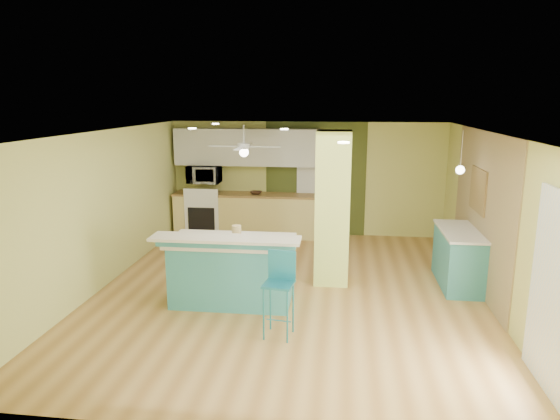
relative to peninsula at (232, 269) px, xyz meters
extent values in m
cube|color=#A17138|center=(0.79, 0.55, -0.52)|extent=(6.00, 7.00, 0.01)
cube|color=white|center=(0.79, 0.55, 1.99)|extent=(6.00, 7.00, 0.01)
cube|color=#C9CA6C|center=(0.79, 4.05, 0.73)|extent=(6.00, 0.01, 2.50)
cube|color=#C9CA6C|center=(0.79, -2.96, 0.73)|extent=(6.00, 0.01, 2.50)
cube|color=#C9CA6C|center=(-2.21, 0.55, 0.73)|extent=(0.01, 7.00, 2.50)
cube|color=#C9CA6C|center=(3.80, 0.55, 0.73)|extent=(0.01, 7.00, 2.50)
cube|color=olive|center=(3.78, 1.15, 0.73)|extent=(0.02, 3.40, 2.50)
cube|color=#414A1D|center=(0.99, 4.03, 0.73)|extent=(2.20, 0.02, 2.50)
cube|color=silver|center=(0.99, 4.01, 0.48)|extent=(0.82, 0.05, 2.00)
cube|color=white|center=(3.76, -1.75, 0.53)|extent=(0.04, 1.08, 2.10)
cube|color=#D1E469|center=(1.44, 1.05, 0.73)|extent=(0.55, 0.55, 2.50)
cube|color=#DDC873|center=(-0.51, 3.75, -0.07)|extent=(3.20, 0.60, 0.90)
cube|color=brown|center=(-0.51, 3.75, 0.40)|extent=(3.25, 0.63, 0.04)
cube|color=white|center=(-1.46, 3.75, -0.07)|extent=(0.76, 0.64, 0.90)
cube|color=black|center=(-1.46, 3.42, -0.10)|extent=(0.59, 0.02, 0.50)
cube|color=white|center=(-1.46, 3.45, 0.47)|extent=(0.76, 0.06, 0.18)
cube|color=silver|center=(-0.51, 3.87, 1.43)|extent=(3.20, 0.34, 0.80)
imported|color=silver|center=(-1.46, 3.75, 0.83)|extent=(0.70, 0.48, 0.39)
cylinder|color=silver|center=(-0.31, 2.55, 1.78)|extent=(0.03, 0.03, 0.40)
cylinder|color=silver|center=(-0.31, 2.55, 1.58)|extent=(0.24, 0.24, 0.10)
sphere|color=white|center=(-0.31, 2.55, 1.46)|extent=(0.18, 0.18, 0.18)
cylinder|color=white|center=(3.44, 1.30, 1.67)|extent=(0.01, 0.01, 0.62)
sphere|color=white|center=(3.44, 1.30, 1.36)|extent=(0.14, 0.14, 0.14)
cube|color=brown|center=(3.76, 1.35, 1.03)|extent=(0.03, 0.90, 0.70)
cube|color=teal|center=(0.00, 0.02, -0.06)|extent=(1.74, 0.89, 0.92)
cube|color=silver|center=(0.00, 0.02, 0.43)|extent=(1.85, 0.99, 0.05)
cube|color=teal|center=(0.00, -0.39, 0.52)|extent=(1.96, 0.16, 0.13)
cube|color=silver|center=(0.00, -0.39, 0.58)|extent=(2.10, 0.45, 0.04)
cylinder|color=teal|center=(0.66, -1.14, -0.17)|extent=(0.02, 0.02, 0.69)
cylinder|color=teal|center=(0.96, -1.18, -0.17)|extent=(0.02, 0.02, 0.69)
cylinder|color=teal|center=(0.70, -0.83, -0.17)|extent=(0.02, 0.02, 0.69)
cylinder|color=teal|center=(1.00, -0.87, -0.17)|extent=(0.02, 0.02, 0.69)
cube|color=teal|center=(0.83, -1.01, 0.19)|extent=(0.41, 0.41, 0.03)
cube|color=teal|center=(0.85, -0.84, 0.39)|extent=(0.36, 0.08, 0.38)
cube|color=teal|center=(3.49, 1.16, -0.07)|extent=(0.57, 1.38, 0.89)
cube|color=silver|center=(3.49, 1.16, 0.39)|extent=(0.61, 1.44, 0.04)
imported|color=#331E14|center=(-0.28, 3.70, 0.46)|extent=(0.27, 0.27, 0.06)
cylinder|color=gold|center=(0.06, 0.10, 0.55)|extent=(0.14, 0.14, 0.19)
camera|label=1|loc=(1.60, -6.87, 2.47)|focal=32.00mm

